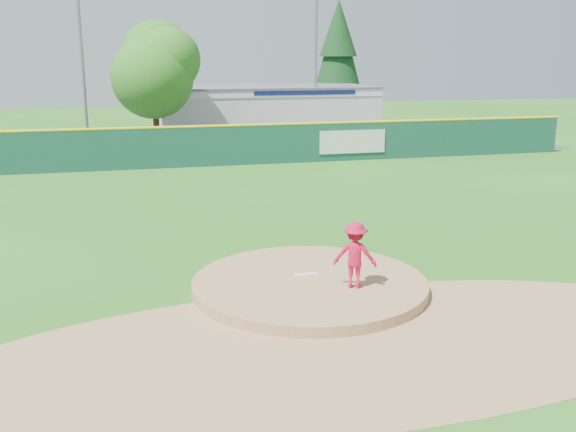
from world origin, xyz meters
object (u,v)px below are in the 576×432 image
object	(u,v)px
deciduous_tree	(154,70)
light_pole_left	(81,44)
van	(263,138)
conifer_tree	(338,54)
light_pole_right	(316,53)
pitcher	(355,255)
pool_building_grp	(263,109)

from	to	relation	value
deciduous_tree	light_pole_left	bearing A→B (deg)	153.43
van	deciduous_tree	distance (m)	7.36
deciduous_tree	conifer_tree	bearing A→B (deg)	36.25
deciduous_tree	light_pole_right	world-z (taller)	light_pole_right
pitcher	van	world-z (taller)	pitcher
pitcher	van	distance (m)	23.82
light_pole_left	light_pole_right	world-z (taller)	light_pole_left
pool_building_grp	van	bearing A→B (deg)	-102.77
conifer_tree	deciduous_tree	bearing A→B (deg)	-143.75
light_pole_right	conifer_tree	bearing A→B (deg)	60.26
conifer_tree	light_pole_left	distance (m)	21.03
pitcher	light_pole_right	bearing A→B (deg)	-80.36
van	light_pole_left	world-z (taller)	light_pole_left
light_pole_left	light_pole_right	distance (m)	15.14
conifer_tree	light_pole_right	distance (m)	8.06
pool_building_grp	light_pole_left	world-z (taller)	light_pole_left
pitcher	deciduous_tree	world-z (taller)	deciduous_tree
van	light_pole_right	distance (m)	9.27
van	light_pole_left	xyz separation A→B (m)	(-9.94, 4.11, 5.30)
pitcher	conifer_tree	size ratio (longest dim) A/B	0.16
pitcher	pool_building_grp	world-z (taller)	pool_building_grp
van	light_pole_left	size ratio (longest dim) A/B	0.48
pool_building_grp	conifer_tree	distance (m)	8.95
van	light_pole_right	world-z (taller)	light_pole_right
pool_building_grp	light_pole_left	distance (m)	13.72
pitcher	pool_building_grp	distance (m)	33.14
pool_building_grp	light_pole_right	size ratio (longest dim) A/B	1.52
deciduous_tree	light_pole_left	xyz separation A→B (m)	(-4.00, 2.00, 1.50)
pool_building_grp	deciduous_tree	distance (m)	11.01
conifer_tree	light_pole_right	world-z (taller)	light_pole_right
deciduous_tree	light_pole_left	world-z (taller)	light_pole_left
pitcher	light_pole_right	distance (m)	31.16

